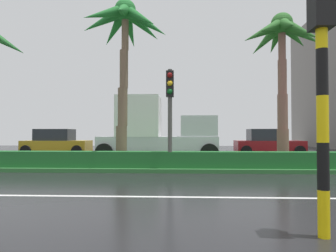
% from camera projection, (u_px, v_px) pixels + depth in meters
% --- Properties ---
extents(ground_plane, '(90.00, 42.00, 0.10)m').
position_uv_depth(ground_plane, '(67.00, 165.00, 14.07)').
color(ground_plane, black).
extents(median_strip, '(85.50, 4.00, 0.15)m').
position_uv_depth(median_strip, '(58.00, 165.00, 13.07)').
color(median_strip, '#2D6B33').
rests_on(median_strip, ground_plane).
extents(median_hedge, '(76.50, 0.70, 0.60)m').
position_uv_depth(median_hedge, '(43.00, 159.00, 11.68)').
color(median_hedge, '#1E6028').
rests_on(median_hedge, median_strip).
extents(palm_tree_centre, '(3.85, 3.83, 6.92)m').
position_uv_depth(palm_tree_centre, '(125.00, 31.00, 12.74)').
color(palm_tree_centre, brown).
rests_on(palm_tree_centre, median_strip).
extents(palm_tree_centre_right, '(3.54, 3.59, 6.39)m').
position_uv_depth(palm_tree_centre_right, '(282.00, 43.00, 12.78)').
color(palm_tree_centre_right, brown).
rests_on(palm_tree_centre_right, median_strip).
extents(traffic_signal_median_right, '(0.28, 0.43, 3.68)m').
position_uv_depth(traffic_signal_median_right, '(170.00, 100.00, 11.25)').
color(traffic_signal_median_right, '#4C4C47').
rests_on(traffic_signal_median_right, median_strip).
extents(traffic_signal_foreground, '(0.28, 0.43, 3.94)m').
position_uv_depth(traffic_signal_foreground, '(321.00, 43.00, 4.27)').
color(traffic_signal_foreground, yellow).
rests_on(traffic_signal_foreground, ground_plane).
extents(car_in_traffic_second, '(4.30, 2.02, 1.72)m').
position_uv_depth(car_in_traffic_second, '(56.00, 143.00, 20.15)').
color(car_in_traffic_second, '#B28C1E').
rests_on(car_in_traffic_second, ground_plane).
extents(box_truck_lead, '(6.40, 2.64, 3.46)m').
position_uv_depth(box_truck_lead, '(157.00, 131.00, 16.71)').
color(box_truck_lead, silver).
rests_on(box_truck_lead, ground_plane).
extents(car_in_traffic_third, '(4.30, 2.02, 1.72)m').
position_uv_depth(car_in_traffic_third, '(268.00, 143.00, 19.85)').
color(car_in_traffic_third, maroon).
rests_on(car_in_traffic_third, ground_plane).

